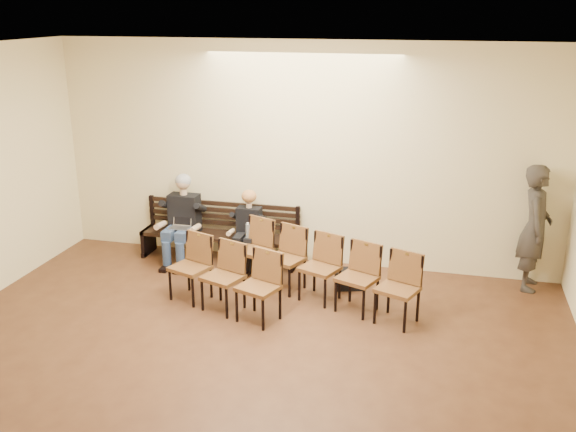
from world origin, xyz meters
name	(u,v)px	position (x,y,z in m)	size (l,w,h in m)	color
room_walls	(200,170)	(0.00, 0.79, 2.54)	(8.02, 10.01, 3.51)	#F5E5AF
bench	(220,247)	(-1.29, 4.65, 0.23)	(2.60, 0.90, 0.45)	black
seated_man	(182,218)	(-1.86, 4.53, 0.72)	(0.60, 0.83, 1.43)	black
seated_woman	(248,233)	(-0.77, 4.53, 0.55)	(0.47, 0.65, 1.09)	black
laptop	(180,231)	(-1.84, 4.36, 0.56)	(0.31, 0.24, 0.22)	silver
water_bottle	(248,237)	(-0.68, 4.31, 0.57)	(0.08, 0.08, 0.25)	silver
bag	(349,279)	(0.93, 4.08, 0.14)	(0.39, 0.27, 0.29)	black
passerby	(536,219)	(3.50, 4.75, 1.07)	(0.78, 0.51, 2.14)	#36312C
chair_row_front	(320,269)	(0.59, 3.59, 0.47)	(2.89, 0.51, 0.94)	brown
chair_row_back	(223,278)	(-0.63, 2.97, 0.47)	(1.68, 0.51, 0.94)	brown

